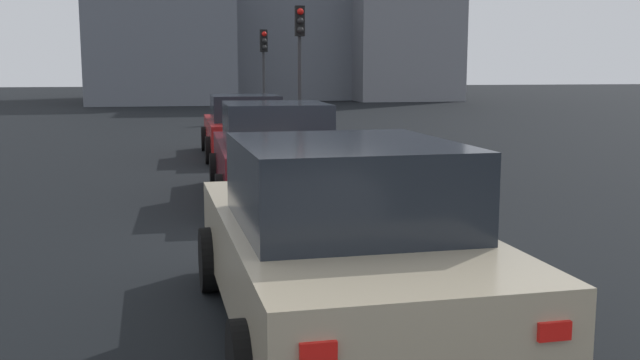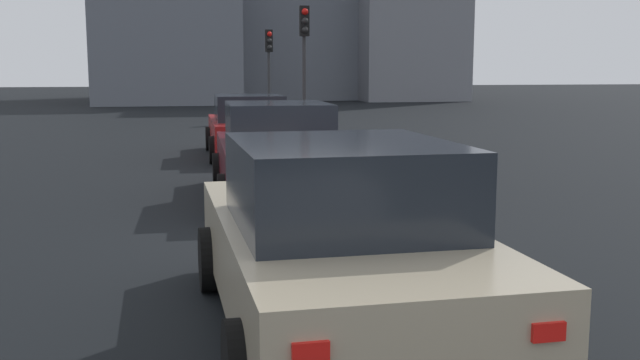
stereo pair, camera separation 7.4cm
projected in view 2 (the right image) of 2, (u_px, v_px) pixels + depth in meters
The scene contains 8 objects.
ground_plane at pixel (297, 244), 9.70m from camera, with size 160.00×160.00×0.20m, color black.
car_red_lead at pixel (249, 127), 18.38m from camera, with size 4.54×2.09×1.53m.
car_maroon_second at pixel (277, 153), 12.34m from camera, with size 4.43×2.16×1.63m.
car_beige_third at pixel (338, 242), 6.05m from camera, with size 4.51×2.20×1.63m.
traffic_light_near_left at pixel (304, 44), 22.24m from camera, with size 0.32×0.28×4.04m.
traffic_light_near_right at pixel (269, 55), 30.05m from camera, with size 0.32×0.30×3.73m.
building_facade_center at pixel (277, 28), 55.20m from camera, with size 14.80×9.40×10.28m, color slate.
building_facade_right at pixel (168, 30), 49.02m from camera, with size 15.33×8.71×9.35m, color slate.
Camera 2 is at (-9.34, 1.50, 2.20)m, focal length 41.29 mm.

